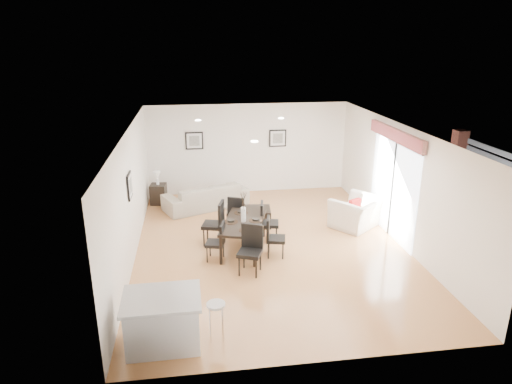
{
  "coord_description": "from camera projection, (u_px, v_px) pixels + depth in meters",
  "views": [
    {
      "loc": [
        -1.66,
        -9.35,
        4.51
      ],
      "look_at": [
        -0.27,
        0.4,
        1.18
      ],
      "focal_mm": 32.0,
      "sensor_mm": 36.0,
      "label": 1
    }
  ],
  "objects": [
    {
      "name": "ceiling",
      "position": [
        271.0,
        129.0,
        9.57
      ],
      "size": [
        6.0,
        8.0,
        0.02
      ],
      "primitive_type": "cube",
      "color": "white",
      "rests_on": "wall_back"
    },
    {
      "name": "cushion",
      "position": [
        355.0,
        206.0,
        11.21
      ],
      "size": [
        0.35,
        0.26,
        0.34
      ],
      "primitive_type": "cube",
      "rotation": [
        0.0,
        0.0,
        3.64
      ],
      "color": "maroon",
      "rests_on": "armchair"
    },
    {
      "name": "dining_chair_wfar",
      "position": [
        217.0,
        221.0,
        10.37
      ],
      "size": [
        0.56,
        0.56,
        1.02
      ],
      "rotation": [
        0.0,
        0.0,
        -1.84
      ],
      "color": "black",
      "rests_on": "ground"
    },
    {
      "name": "ground",
      "position": [
        270.0,
        246.0,
        10.44
      ],
      "size": [
        8.0,
        8.0,
        0.0
      ],
      "primitive_type": "plane",
      "color": "#B9804B",
      "rests_on": "ground"
    },
    {
      "name": "courtyard_plant_a",
      "position": [
        502.0,
        224.0,
        10.81
      ],
      "size": [
        0.75,
        0.71,
        0.66
      ],
      "primitive_type": "imported",
      "rotation": [
        0.0,
        0.0,
        0.4
      ],
      "color": "#2F4F22",
      "rests_on": "ground"
    },
    {
      "name": "framed_print_back_right",
      "position": [
        278.0,
        138.0,
        13.75
      ],
      "size": [
        0.52,
        0.04,
        0.52
      ],
      "color": "black",
      "rests_on": "wall_back"
    },
    {
      "name": "dining_chair_wnear",
      "position": [
        218.0,
        240.0,
        9.64
      ],
      "size": [
        0.47,
        0.47,
        0.85
      ],
      "rotation": [
        0.0,
        0.0,
        -1.83
      ],
      "color": "black",
      "rests_on": "ground"
    },
    {
      "name": "courtyard",
      "position": [
        500.0,
        185.0,
        11.78
      ],
      "size": [
        6.0,
        6.0,
        2.0
      ],
      "color": "gray",
      "rests_on": "ground"
    },
    {
      "name": "side_table",
      "position": [
        159.0,
        194.0,
        13.03
      ],
      "size": [
        0.48,
        0.48,
        0.58
      ],
      "primitive_type": "cube",
      "rotation": [
        0.0,
        0.0,
        -0.13
      ],
      "color": "black",
      "rests_on": "ground"
    },
    {
      "name": "framed_print_back_left",
      "position": [
        194.0,
        141.0,
        13.42
      ],
      "size": [
        0.52,
        0.04,
        0.52
      ],
      "color": "black",
      "rests_on": "wall_back"
    },
    {
      "name": "coffee_table",
      "position": [
        249.0,
        217.0,
        11.55
      ],
      "size": [
        1.16,
        0.77,
        0.44
      ],
      "primitive_type": "cube",
      "rotation": [
        0.0,
        0.0,
        -0.11
      ],
      "color": "black",
      "rests_on": "ground"
    },
    {
      "name": "dining_chair_head",
      "position": [
        251.0,
        246.0,
        9.15
      ],
      "size": [
        0.58,
        0.58,
        0.99
      ],
      "rotation": [
        0.0,
        0.0,
        -0.39
      ],
      "color": "black",
      "rests_on": "ground"
    },
    {
      "name": "dining_table",
      "position": [
        244.0,
        224.0,
        10.07
      ],
      "size": [
        1.24,
        1.8,
        0.68
      ],
      "rotation": [
        0.0,
        0.0,
        -0.28
      ],
      "color": "black",
      "rests_on": "ground"
    },
    {
      "name": "armchair",
      "position": [
        357.0,
        212.0,
        11.4
      ],
      "size": [
        1.55,
        1.52,
        0.76
      ],
      "primitive_type": "imported",
      "rotation": [
        0.0,
        0.0,
        3.81
      ],
      "color": "#F1E2D0",
      "rests_on": "ground"
    },
    {
      "name": "sofa",
      "position": [
        206.0,
        196.0,
        12.72
      ],
      "size": [
        2.49,
        1.76,
        0.68
      ],
      "primitive_type": "imported",
      "rotation": [
        0.0,
        0.0,
        3.55
      ],
      "color": "#9F9781",
      "rests_on": "ground"
    },
    {
      "name": "wall_right",
      "position": [
        400.0,
        184.0,
        10.41
      ],
      "size": [
        0.04,
        8.0,
        2.7
      ],
      "primitive_type": "cube",
      "color": "white",
      "rests_on": "ground"
    },
    {
      "name": "wall_front",
      "position": [
        321.0,
        281.0,
        6.25
      ],
      "size": [
        6.0,
        0.04,
        2.7
      ],
      "primitive_type": "cube",
      "color": "white",
      "rests_on": "ground"
    },
    {
      "name": "framed_print_left_wall",
      "position": [
        130.0,
        186.0,
        9.33
      ],
      "size": [
        0.04,
        0.52,
        0.52
      ],
      "rotation": [
        0.0,
        0.0,
        1.57
      ],
      "color": "black",
      "rests_on": "wall_left"
    },
    {
      "name": "table_lamp",
      "position": [
        157.0,
        176.0,
        12.86
      ],
      "size": [
        0.2,
        0.2,
        0.38
      ],
      "color": "white",
      "rests_on": "side_table"
    },
    {
      "name": "sliding_door",
      "position": [
        394.0,
        168.0,
        10.58
      ],
      "size": [
        0.12,
        2.7,
        2.57
      ],
      "color": "white",
      "rests_on": "wall_right"
    },
    {
      "name": "dining_chair_efar",
      "position": [
        266.0,
        220.0,
        10.58
      ],
      "size": [
        0.49,
        0.49,
        0.93
      ],
      "rotation": [
        0.0,
        0.0,
        1.39
      ],
      "color": "black",
      "rests_on": "ground"
    },
    {
      "name": "bar_stool",
      "position": [
        216.0,
        309.0,
        7.04
      ],
      "size": [
        0.29,
        0.29,
        0.64
      ],
      "color": "silver",
      "rests_on": "ground"
    },
    {
      "name": "dining_chair_foot",
      "position": [
        237.0,
        212.0,
        11.06
      ],
      "size": [
        0.54,
        0.54,
        0.92
      ],
      "rotation": [
        0.0,
        0.0,
        2.72
      ],
      "color": "black",
      "rests_on": "ground"
    },
    {
      "name": "vase",
      "position": [
        243.0,
        210.0,
        9.96
      ],
      "size": [
        0.87,
        1.33,
        0.68
      ],
      "color": "white",
      "rests_on": "dining_table"
    },
    {
      "name": "wall_back",
      "position": [
        248.0,
        149.0,
        13.76
      ],
      "size": [
        6.0,
        0.04,
        2.7
      ],
      "primitive_type": "cube",
      "color": "white",
      "rests_on": "ground"
    },
    {
      "name": "courtyard_plant_b",
      "position": [
        469.0,
        205.0,
        12.08
      ],
      "size": [
        0.46,
        0.46,
        0.63
      ],
      "primitive_type": "imported",
      "rotation": [
        0.0,
        0.0,
        -0.41
      ],
      "color": "#2F4F22",
      "rests_on": "ground"
    },
    {
      "name": "wall_left",
      "position": [
        131.0,
        196.0,
        9.61
      ],
      "size": [
        0.04,
        8.0,
        2.7
      ],
      "primitive_type": "cube",
      "color": "white",
      "rests_on": "ground"
    },
    {
      "name": "dining_chair_enear",
      "position": [
        272.0,
        235.0,
        9.82
      ],
      "size": [
        0.47,
        0.47,
        0.89
      ],
      "rotation": [
        0.0,
        0.0,
        1.36
      ],
      "color": "black",
      "rests_on": "ground"
    },
    {
      "name": "kitchen_island",
      "position": [
        163.0,
        320.0,
        6.98
      ],
      "size": [
        1.19,
        0.92,
        0.83
      ],
      "rotation": [
        0.0,
        0.0,
        0.01
      ],
      "color": "silver",
      "rests_on": "ground"
    }
  ]
}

